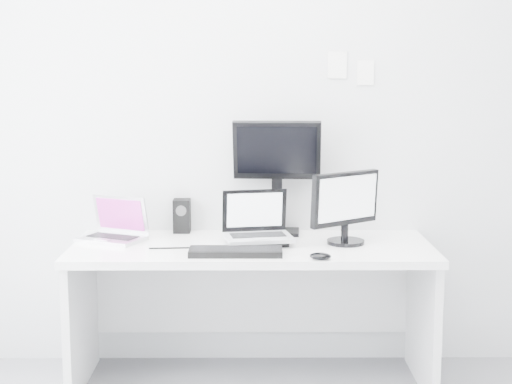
{
  "coord_description": "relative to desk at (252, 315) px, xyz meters",
  "views": [
    {
      "loc": [
        0.0,
        -2.5,
        1.59
      ],
      "look_at": [
        0.02,
        1.23,
        1.0
      ],
      "focal_mm": 53.91,
      "sensor_mm": 36.0,
      "label": 1
    }
  ],
  "objects": [
    {
      "name": "back_wall",
      "position": [
        0.0,
        0.35,
        0.99
      ],
      "size": [
        3.6,
        0.0,
        3.6
      ],
      "primitive_type": "plane",
      "rotation": [
        1.57,
        0.0,
        0.0
      ],
      "color": "silver",
      "rests_on": "ground"
    },
    {
      "name": "desk",
      "position": [
        0.0,
        0.0,
        0.0
      ],
      "size": [
        1.8,
        0.7,
        0.73
      ],
      "primitive_type": "cube",
      "color": "white",
      "rests_on": "ground"
    },
    {
      "name": "macbook",
      "position": [
        -0.72,
        0.09,
        0.48
      ],
      "size": [
        0.38,
        0.35,
        0.24
      ],
      "primitive_type": "cube",
      "rotation": [
        0.0,
        0.0,
        -0.43
      ],
      "color": "#B8B8BC",
      "rests_on": "desk"
    },
    {
      "name": "speaker",
      "position": [
        -0.38,
        0.3,
        0.46
      ],
      "size": [
        0.1,
        0.1,
        0.18
      ],
      "primitive_type": "cube",
      "rotation": [
        0.0,
        0.0,
        -0.13
      ],
      "color": "black",
      "rests_on": "desk"
    },
    {
      "name": "dell_laptop",
      "position": [
        0.03,
        -0.0,
        0.5
      ],
      "size": [
        0.37,
        0.31,
        0.28
      ],
      "primitive_type": "cube",
      "rotation": [
        0.0,
        0.0,
        0.18
      ],
      "color": "#ADAFB4",
      "rests_on": "desk"
    },
    {
      "name": "rear_monitor",
      "position": [
        0.13,
        0.26,
        0.68
      ],
      "size": [
        0.47,
        0.19,
        0.62
      ],
      "primitive_type": "cube",
      "rotation": [
        0.0,
        0.0,
        -0.06
      ],
      "color": "black",
      "rests_on": "desk"
    },
    {
      "name": "samsung_monitor",
      "position": [
        0.47,
        0.02,
        0.55
      ],
      "size": [
        0.44,
        0.39,
        0.38
      ],
      "primitive_type": "cube",
      "rotation": [
        0.0,
        0.0,
        0.62
      ],
      "color": "black",
      "rests_on": "desk"
    },
    {
      "name": "keyboard",
      "position": [
        -0.08,
        -0.21,
        0.38
      ],
      "size": [
        0.44,
        0.16,
        0.03
      ],
      "primitive_type": "cube",
      "rotation": [
        0.0,
        0.0,
        -0.01
      ],
      "color": "black",
      "rests_on": "desk"
    },
    {
      "name": "mouse",
      "position": [
        0.32,
        -0.31,
        0.38
      ],
      "size": [
        0.11,
        0.08,
        0.03
      ],
      "primitive_type": "ellipsoid",
      "rotation": [
        0.0,
        0.0,
        -0.18
      ],
      "color": "black",
      "rests_on": "desk"
    },
    {
      "name": "wall_note_0",
      "position": [
        0.45,
        0.34,
        1.26
      ],
      "size": [
        0.1,
        0.0,
        0.14
      ],
      "primitive_type": "cube",
      "color": "white",
      "rests_on": "back_wall"
    },
    {
      "name": "wall_note_1",
      "position": [
        0.6,
        0.34,
        1.22
      ],
      "size": [
        0.09,
        0.0,
        0.13
      ],
      "primitive_type": "cube",
      "color": "white",
      "rests_on": "back_wall"
    }
  ]
}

